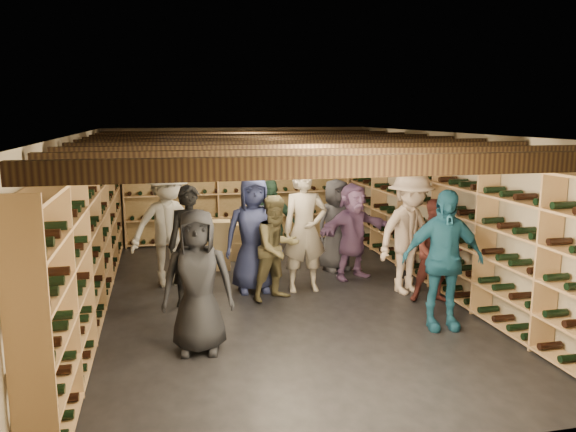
% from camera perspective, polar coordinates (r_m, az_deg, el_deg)
% --- Properties ---
extents(ground, '(8.00, 8.00, 0.00)m').
position_cam_1_polar(ground, '(8.38, -1.07, -8.30)').
color(ground, black).
rests_on(ground, ground).
extents(walls, '(5.52, 8.02, 2.40)m').
position_cam_1_polar(walls, '(8.08, -1.10, -0.20)').
color(walls, tan).
rests_on(walls, ground).
extents(ceiling, '(5.50, 8.00, 0.01)m').
position_cam_1_polar(ceiling, '(7.95, -1.13, 8.33)').
color(ceiling, beige).
rests_on(ceiling, walls).
extents(ceiling_joists, '(5.40, 7.12, 0.18)m').
position_cam_1_polar(ceiling_joists, '(7.95, -1.13, 7.32)').
color(ceiling_joists, black).
rests_on(ceiling_joists, ground).
extents(wine_rack_left, '(0.32, 7.50, 2.15)m').
position_cam_1_polar(wine_rack_left, '(8.00, -19.45, -1.82)').
color(wine_rack_left, tan).
rests_on(wine_rack_left, ground).
extents(wine_rack_right, '(0.32, 7.50, 2.15)m').
position_cam_1_polar(wine_rack_right, '(8.98, 15.18, -0.32)').
color(wine_rack_right, tan).
rests_on(wine_rack_right, ground).
extents(wine_rack_back, '(4.70, 0.30, 2.15)m').
position_cam_1_polar(wine_rack_back, '(11.83, -4.90, 2.49)').
color(wine_rack_back, tan).
rests_on(wine_rack_back, ground).
extents(crate_stack_left, '(0.54, 0.39, 0.85)m').
position_cam_1_polar(crate_stack_left, '(9.88, -7.27, -2.93)').
color(crate_stack_left, tan).
rests_on(crate_stack_left, ground).
extents(crate_stack_right, '(0.55, 0.41, 0.68)m').
position_cam_1_polar(crate_stack_right, '(10.47, -4.51, -2.61)').
color(crate_stack_right, tan).
rests_on(crate_stack_right, ground).
extents(crate_loose, '(0.57, 0.46, 0.17)m').
position_cam_1_polar(crate_loose, '(10.91, -2.63, -3.44)').
color(crate_loose, tan).
rests_on(crate_loose, ground).
extents(person_0, '(0.86, 0.61, 1.65)m').
position_cam_1_polar(person_0, '(6.41, -9.14, -6.61)').
color(person_0, black).
rests_on(person_0, ground).
extents(person_1, '(0.68, 0.50, 1.72)m').
position_cam_1_polar(person_1, '(7.95, -9.86, -3.04)').
color(person_1, black).
rests_on(person_1, ground).
extents(person_2, '(0.92, 0.83, 1.54)m').
position_cam_1_polar(person_2, '(8.11, -1.13, -3.29)').
color(person_2, brown).
rests_on(person_2, ground).
extents(person_3, '(1.35, 1.05, 1.84)m').
position_cam_1_polar(person_3, '(8.60, 12.29, -1.70)').
color(person_3, beige).
rests_on(person_3, ground).
extents(person_4, '(1.09, 0.58, 1.77)m').
position_cam_1_polar(person_4, '(7.27, 15.45, -4.29)').
color(person_4, '#1C5776').
rests_on(person_4, ground).
extents(person_6, '(0.88, 0.58, 1.78)m').
position_cam_1_polar(person_6, '(8.50, -3.52, -1.83)').
color(person_6, '#1F254A').
rests_on(person_6, ground).
extents(person_7, '(0.69, 0.46, 1.89)m').
position_cam_1_polar(person_7, '(8.48, 1.72, -1.47)').
color(person_7, gray).
rests_on(person_7, ground).
extents(person_8, '(0.85, 0.74, 1.50)m').
position_cam_1_polar(person_8, '(8.26, 14.93, -3.50)').
color(person_8, '#4F201C').
rests_on(person_8, ground).
extents(person_9, '(1.38, 1.05, 1.89)m').
position_cam_1_polar(person_9, '(8.97, -12.10, -1.02)').
color(person_9, beige).
rests_on(person_9, ground).
extents(person_10, '(1.03, 0.69, 1.62)m').
position_cam_1_polar(person_10, '(9.43, -1.85, -1.10)').
color(person_10, '#284A37').
rests_on(person_10, ground).
extents(person_11, '(1.54, 0.92, 1.58)m').
position_cam_1_polar(person_11, '(9.23, 6.61, -1.53)').
color(person_11, slate).
rests_on(person_11, ground).
extents(person_12, '(0.89, 0.72, 1.59)m').
position_cam_1_polar(person_12, '(9.70, 4.93, -0.91)').
color(person_12, '#35353B').
rests_on(person_12, ground).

